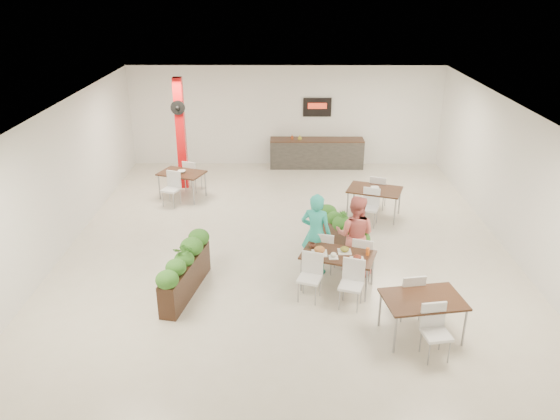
% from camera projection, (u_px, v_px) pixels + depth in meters
% --- Properties ---
extents(ground, '(12.00, 12.00, 0.00)m').
position_uv_depth(ground, '(287.00, 245.00, 12.65)').
color(ground, beige).
rests_on(ground, ground).
extents(room_shell, '(10.10, 12.10, 3.22)m').
position_uv_depth(room_shell, '(287.00, 162.00, 11.86)').
color(room_shell, white).
rests_on(room_shell, ground).
extents(red_column, '(0.40, 0.41, 3.20)m').
position_uv_depth(red_column, '(181.00, 133.00, 15.51)').
color(red_column, red).
rests_on(red_column, ground).
extents(service_counter, '(3.00, 0.64, 2.20)m').
position_uv_depth(service_counter, '(317.00, 152.00, 17.65)').
color(service_counter, '#282724').
rests_on(service_counter, ground).
extents(main_table, '(1.67, 1.93, 0.92)m').
position_uv_depth(main_table, '(337.00, 259.00, 10.67)').
color(main_table, '#311E10').
rests_on(main_table, ground).
extents(diner_man, '(0.74, 0.60, 1.75)m').
position_uv_depth(diner_man, '(316.00, 234.00, 11.18)').
color(diner_man, '#29B5A5').
rests_on(diner_man, ground).
extents(diner_woman, '(0.99, 0.88, 1.70)m').
position_uv_depth(diner_woman, '(355.00, 235.00, 11.18)').
color(diner_woman, '#E06C63').
rests_on(diner_woman, ground).
extents(planter_left, '(0.73, 2.05, 1.09)m').
position_uv_depth(planter_left, '(185.00, 269.00, 10.54)').
color(planter_left, black).
rests_on(planter_left, ground).
extents(planter_right, '(0.97, 1.78, 0.99)m').
position_uv_depth(planter_right, '(342.00, 232.00, 12.13)').
color(planter_right, black).
rests_on(planter_right, ground).
extents(side_table_a, '(1.40, 1.66, 0.92)m').
position_uv_depth(side_table_a, '(182.00, 176.00, 15.12)').
color(side_table_a, '#311E10').
rests_on(side_table_a, ground).
extents(side_table_b, '(1.54, 1.67, 0.92)m').
position_uv_depth(side_table_b, '(374.00, 193.00, 13.93)').
color(side_table_b, '#311E10').
rests_on(side_table_b, ground).
extents(side_table_c, '(1.45, 1.67, 0.92)m').
position_uv_depth(side_table_c, '(423.00, 304.00, 9.21)').
color(side_table_c, '#311E10').
rests_on(side_table_c, ground).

